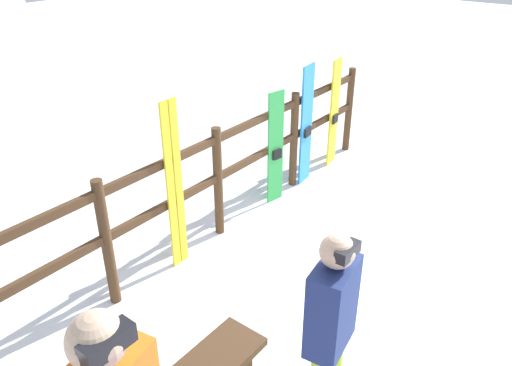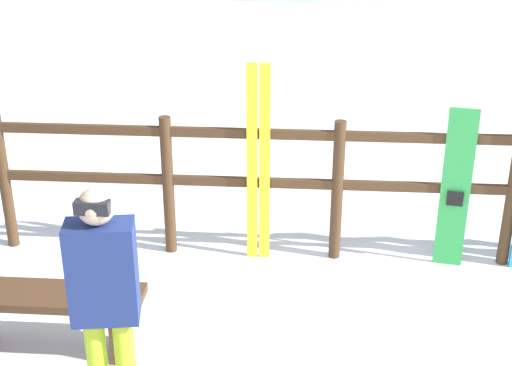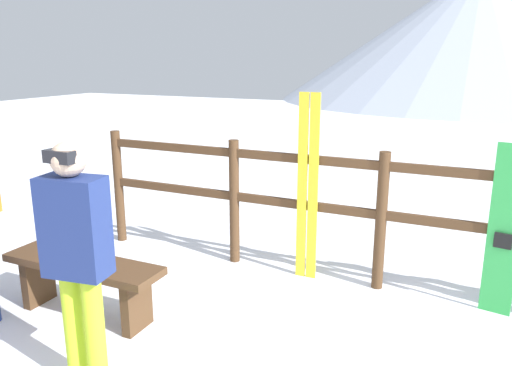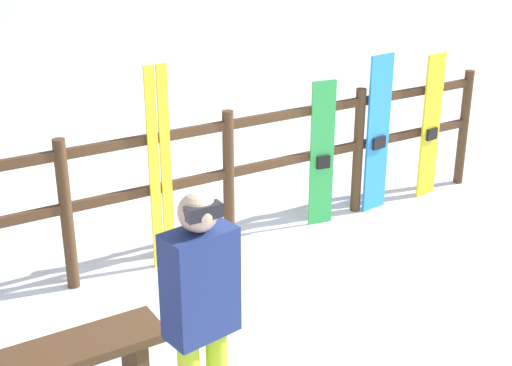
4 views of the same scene
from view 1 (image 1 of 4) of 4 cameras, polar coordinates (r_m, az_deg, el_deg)
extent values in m
plane|color=white|center=(4.85, 14.13, -13.34)|extent=(40.00, 40.00, 0.00)
cylinder|color=#4C331E|center=(4.56, -16.69, -6.71)|extent=(0.10, 0.10, 1.26)
cylinder|color=#4C331E|center=(5.37, -4.36, 0.05)|extent=(0.10, 0.10, 1.26)
cylinder|color=#4C331E|center=(6.41, 4.35, 4.86)|extent=(0.10, 0.10, 1.26)
cylinder|color=#4C331E|center=(7.58, 10.56, 8.19)|extent=(0.10, 0.10, 1.26)
cube|color=#4C331E|center=(5.34, -4.38, 0.65)|extent=(5.82, 0.05, 0.08)
cube|color=#4C331E|center=(5.15, -4.56, 5.01)|extent=(5.82, 0.05, 0.08)
cube|color=navy|center=(3.12, 8.70, -13.81)|extent=(0.41, 0.26, 0.61)
sphere|color=#D8B293|center=(2.87, 9.28, -7.71)|extent=(0.21, 0.21, 0.21)
cube|color=black|center=(2.83, 10.42, -7.71)|extent=(0.19, 0.07, 0.07)
sphere|color=#D8B293|center=(2.09, -17.75, -16.73)|extent=(0.24, 0.24, 0.24)
cube|color=black|center=(2.02, -16.63, -17.12)|extent=(0.22, 0.08, 0.08)
cube|color=yellow|center=(4.77, -9.73, -0.76)|extent=(0.09, 0.02, 1.74)
cube|color=yellow|center=(4.84, -8.83, -0.29)|extent=(0.09, 0.02, 1.74)
cube|color=green|center=(5.98, 2.24, 3.97)|extent=(0.24, 0.06, 1.41)
cube|color=black|center=(6.00, 2.43, 3.29)|extent=(0.14, 0.05, 0.12)
cube|color=#288CE0|center=(6.47, 5.77, 6.53)|extent=(0.30, 0.06, 1.57)
cube|color=black|center=(6.48, 5.94, 5.83)|extent=(0.17, 0.05, 0.12)
cube|color=yellow|center=(7.06, 8.91, 7.89)|extent=(0.27, 0.06, 1.50)
cube|color=black|center=(7.07, 9.05, 7.27)|extent=(0.15, 0.05, 0.12)
camera|label=2|loc=(3.96, 75.53, 7.53)|focal=50.00mm
camera|label=3|loc=(4.49, 49.64, 3.97)|focal=35.00mm
camera|label=4|loc=(1.99, 103.97, -13.67)|focal=50.00mm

